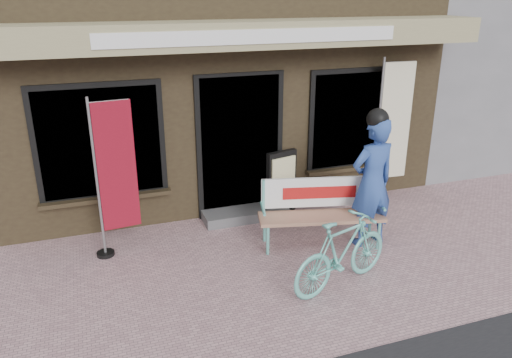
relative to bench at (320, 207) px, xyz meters
name	(u,v)px	position (x,y,z in m)	size (l,w,h in m)	color
ground	(289,276)	(-0.73, -0.68, -0.54)	(70.00, 70.00, 0.00)	#AF858B
storefront	(192,8)	(-0.73, 4.28, 2.45)	(7.00, 6.77, 6.00)	black
bench	(320,207)	(0.00, 0.00, 0.00)	(1.75, 0.82, 0.92)	#63C2B6
person	(372,180)	(0.63, -0.24, 0.40)	(0.70, 0.50, 1.90)	#2B4995
bicycle	(342,253)	(-0.25, -1.08, -0.10)	(0.42, 1.48, 0.89)	#63C2B6
nobori_red	(114,176)	(-2.63, 0.62, 0.56)	(0.63, 0.26, 2.12)	gray
nobori_cream	(391,129)	(1.71, 1.01, 0.68)	(0.69, 0.27, 2.36)	gray
menu_stand	(281,182)	(-0.13, 1.09, -0.02)	(0.51, 0.22, 1.01)	black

